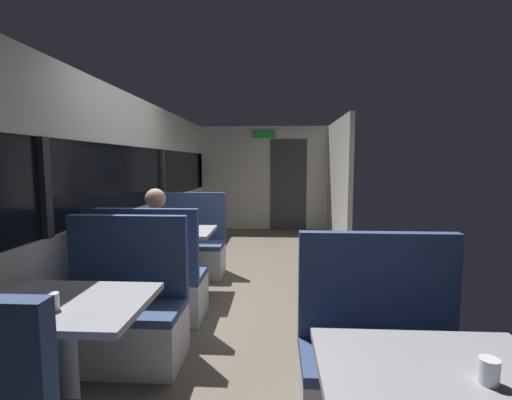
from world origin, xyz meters
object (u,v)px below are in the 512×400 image
at_px(dining_table_mid_window, 174,239).
at_px(coffee_cup_secondary, 52,302).
at_px(bench_mid_window_facing_entry, 189,250).
at_px(dining_table_near_window, 67,319).
at_px(coffee_cup_primary, 489,371).
at_px(bench_mid_window_facing_end, 154,285).
at_px(bench_near_window_facing_entry, 121,319).
at_px(dining_table_front_aisle, 440,399).
at_px(seated_passenger, 156,262).
at_px(bench_front_aisle_facing_entry, 383,371).

xyz_separation_m(dining_table_mid_window, coffee_cup_secondary, (-0.00, -2.27, 0.15)).
bearing_deg(coffee_cup_secondary, bench_mid_window_facing_entry, 89.97).
relative_size(dining_table_near_window, coffee_cup_primary, 10.00).
bearing_deg(bench_mid_window_facing_entry, bench_mid_window_facing_end, -90.00).
bearing_deg(dining_table_near_window, bench_mid_window_facing_end, 90.00).
relative_size(bench_near_window_facing_entry, dining_table_front_aisle, 1.22).
xyz_separation_m(seated_passenger, coffee_cup_primary, (1.93, -2.17, 0.25)).
bearing_deg(dining_table_mid_window, coffee_cup_secondary, -90.04).
distance_m(dining_table_front_aisle, seated_passenger, 2.78).
bearing_deg(bench_mid_window_facing_entry, dining_table_near_window, -90.00).
relative_size(dining_table_near_window, bench_near_window_facing_entry, 0.82).
xyz_separation_m(bench_front_aisle_facing_entry, coffee_cup_secondary, (-1.79, -0.22, 0.46)).
relative_size(bench_near_window_facing_entry, bench_mid_window_facing_entry, 1.00).
xyz_separation_m(bench_mid_window_facing_end, dining_table_front_aisle, (1.79, -2.05, 0.31)).
height_order(bench_mid_window_facing_entry, dining_table_front_aisle, bench_mid_window_facing_entry).
relative_size(bench_near_window_facing_entry, bench_front_aisle_facing_entry, 1.00).
bearing_deg(bench_mid_window_facing_entry, bench_front_aisle_facing_entry, -56.94).
xyz_separation_m(dining_table_mid_window, bench_front_aisle_facing_entry, (1.79, -2.05, -0.31)).
xyz_separation_m(dining_table_near_window, seated_passenger, (0.00, 1.52, -0.10)).
bearing_deg(coffee_cup_primary, bench_mid_window_facing_end, 132.53).
bearing_deg(bench_front_aisle_facing_entry, coffee_cup_secondary, -173.10).
height_order(bench_near_window_facing_entry, bench_front_aisle_facing_entry, same).
height_order(dining_table_mid_window, coffee_cup_secondary, coffee_cup_secondary).
height_order(dining_table_mid_window, dining_table_front_aisle, same).
xyz_separation_m(bench_front_aisle_facing_entry, coffee_cup_primary, (0.14, -0.75, 0.46)).
bearing_deg(seated_passenger, bench_front_aisle_facing_entry, -38.50).
relative_size(bench_mid_window_facing_end, bench_mid_window_facing_entry, 1.00).
bearing_deg(seated_passenger, coffee_cup_secondary, -90.05).
bearing_deg(bench_front_aisle_facing_entry, dining_table_front_aisle, -90.00).
distance_m(bench_mid_window_facing_end, bench_mid_window_facing_entry, 1.40).
height_order(dining_table_near_window, bench_mid_window_facing_entry, bench_mid_window_facing_entry).
height_order(bench_near_window_facing_entry, bench_mid_window_facing_entry, same).
xyz_separation_m(dining_table_mid_window, dining_table_front_aisle, (1.79, -2.75, 0.00)).
bearing_deg(dining_table_near_window, dining_table_front_aisle, -18.53).
bearing_deg(dining_table_near_window, coffee_cup_secondary, -90.73).
distance_m(bench_near_window_facing_entry, coffee_cup_secondary, 0.94).
bearing_deg(dining_table_front_aisle, coffee_cup_primary, -20.08).
xyz_separation_m(dining_table_near_window, dining_table_front_aisle, (1.79, -0.60, 0.00)).
bearing_deg(coffee_cup_primary, seated_passenger, 131.56).
height_order(bench_near_window_facing_entry, seated_passenger, seated_passenger).
relative_size(dining_table_near_window, dining_table_front_aisle, 1.00).
xyz_separation_m(bench_near_window_facing_entry, bench_mid_window_facing_end, (0.00, 0.75, 0.00)).
relative_size(bench_mid_window_facing_end, coffee_cup_primary, 12.22).
relative_size(bench_mid_window_facing_entry, dining_table_front_aisle, 1.22).
height_order(bench_mid_window_facing_entry, coffee_cup_secondary, bench_mid_window_facing_entry).
bearing_deg(coffee_cup_secondary, bench_near_window_facing_entry, 89.89).
bearing_deg(bench_near_window_facing_entry, bench_front_aisle_facing_entry, -18.53).
bearing_deg(bench_front_aisle_facing_entry, seated_passenger, 141.50).
xyz_separation_m(dining_table_front_aisle, seated_passenger, (-1.79, 2.12, -0.10)).
distance_m(bench_front_aisle_facing_entry, seated_passenger, 2.30).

